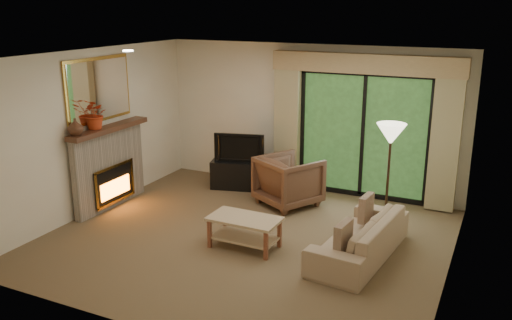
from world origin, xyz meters
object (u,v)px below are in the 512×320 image
at_px(armchair, 289,181).
at_px(sofa, 359,237).
at_px(media_console, 240,174).
at_px(coffee_table, 245,232).

height_order(armchair, sofa, armchair).
bearing_deg(media_console, coffee_table, -76.67).
height_order(media_console, sofa, sofa).
relative_size(media_console, armchair, 1.12).
bearing_deg(sofa, armchair, -125.33).
distance_m(sofa, coffee_table, 1.56).
distance_m(media_console, armchair, 1.21).
height_order(media_console, coffee_table, media_console).
bearing_deg(armchair, media_console, 8.63).
xyz_separation_m(media_console, armchair, (1.13, -0.42, 0.16)).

